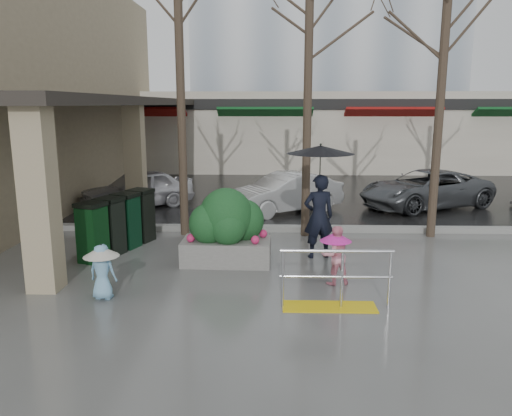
# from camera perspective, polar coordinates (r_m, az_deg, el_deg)

# --- Properties ---
(ground) EXTENTS (120.00, 120.00, 0.00)m
(ground) POSITION_cam_1_polar(r_m,az_deg,el_deg) (9.85, -0.06, -8.45)
(ground) COLOR #51514F
(ground) RESTS_ON ground
(street_asphalt) EXTENTS (120.00, 36.00, 0.01)m
(street_asphalt) POSITION_cam_1_polar(r_m,az_deg,el_deg) (31.42, 1.19, 5.57)
(street_asphalt) COLOR black
(street_asphalt) RESTS_ON ground
(curb) EXTENTS (120.00, 0.30, 0.15)m
(curb) POSITION_cam_1_polar(r_m,az_deg,el_deg) (13.65, 0.46, -2.34)
(curb) COLOR gray
(curb) RESTS_ON ground
(near_building) EXTENTS (6.00, 18.00, 8.00)m
(near_building) POSITION_cam_1_polar(r_m,az_deg,el_deg) (19.59, -27.26, 12.25)
(near_building) COLOR tan
(near_building) RESTS_ON ground
(canopy_slab) EXTENTS (2.80, 18.00, 0.25)m
(canopy_slab) POSITION_cam_1_polar(r_m,az_deg,el_deg) (17.97, -15.07, 12.09)
(canopy_slab) COLOR #2D2823
(canopy_slab) RESTS_ON pillar_front
(pillar_front) EXTENTS (0.55, 0.55, 3.50)m
(pillar_front) POSITION_cam_1_polar(r_m,az_deg,el_deg) (9.83, -23.54, 1.10)
(pillar_front) COLOR tan
(pillar_front) RESTS_ON ground
(pillar_back) EXTENTS (0.55, 0.55, 3.50)m
(pillar_back) POSITION_cam_1_polar(r_m,az_deg,el_deg) (15.89, -13.64, 5.47)
(pillar_back) COLOR tan
(pillar_back) RESTS_ON ground
(storefront_row) EXTENTS (34.00, 6.74, 4.00)m
(storefront_row) POSITION_cam_1_polar(r_m,az_deg,el_deg) (27.29, 5.39, 8.81)
(storefront_row) COLOR beige
(storefront_row) RESTS_ON ground
(handrail) EXTENTS (1.90, 0.50, 1.03)m
(handrail) POSITION_cam_1_polar(r_m,az_deg,el_deg) (8.65, 8.84, -8.86)
(handrail) COLOR yellow
(handrail) RESTS_ON ground
(tree_west) EXTENTS (3.20, 3.20, 6.80)m
(tree_west) POSITION_cam_1_polar(r_m,az_deg,el_deg) (13.14, -8.80, 18.99)
(tree_west) COLOR #382B21
(tree_west) RESTS_ON ground
(tree_midwest) EXTENTS (3.20, 3.20, 7.00)m
(tree_midwest) POSITION_cam_1_polar(r_m,az_deg,el_deg) (13.00, 6.09, 19.81)
(tree_midwest) COLOR #382B21
(tree_midwest) RESTS_ON ground
(tree_mideast) EXTENTS (3.20, 3.20, 6.50)m
(tree_mideast) POSITION_cam_1_polar(r_m,az_deg,el_deg) (13.59, 20.74, 17.20)
(tree_mideast) COLOR #382B21
(tree_mideast) RESTS_ON ground
(woman) EXTENTS (1.49, 1.49, 2.57)m
(woman) POSITION_cam_1_polar(r_m,az_deg,el_deg) (11.11, 7.26, 2.06)
(woman) COLOR black
(woman) RESTS_ON ground
(child_pink) EXTENTS (0.64, 0.61, 1.15)m
(child_pink) POSITION_cam_1_polar(r_m,az_deg,el_deg) (9.68, 9.06, -4.93)
(child_pink) COLOR pink
(child_pink) RESTS_ON ground
(child_blue) EXTENTS (0.63, 0.63, 1.01)m
(child_blue) POSITION_cam_1_polar(r_m,az_deg,el_deg) (9.26, -17.20, -6.28)
(child_blue) COLOR #7EB8E0
(child_blue) RESTS_ON ground
(planter) EXTENTS (1.93, 1.13, 1.66)m
(planter) POSITION_cam_1_polar(r_m,az_deg,el_deg) (10.77, -3.36, -2.26)
(planter) COLOR slate
(planter) RESTS_ON ground
(news_boxes) EXTENTS (1.31, 2.42, 1.33)m
(news_boxes) POSITION_cam_1_polar(r_m,az_deg,el_deg) (12.15, -15.44, -1.68)
(news_boxes) COLOR #0C3715
(news_boxes) RESTS_ON ground
(car_a) EXTENTS (3.90, 3.29, 1.26)m
(car_a) POSITION_cam_1_polar(r_m,az_deg,el_deg) (17.12, -13.41, 2.13)
(car_a) COLOR silver
(car_a) RESTS_ON ground
(car_b) EXTENTS (3.91, 3.25, 1.26)m
(car_b) POSITION_cam_1_polar(r_m,az_deg,el_deg) (15.96, 3.36, 1.75)
(car_b) COLOR silver
(car_b) RESTS_ON ground
(car_c) EXTENTS (4.99, 3.78, 1.26)m
(car_c) POSITION_cam_1_polar(r_m,az_deg,el_deg) (17.57, 18.81, 2.06)
(car_c) COLOR #515558
(car_c) RESTS_ON ground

